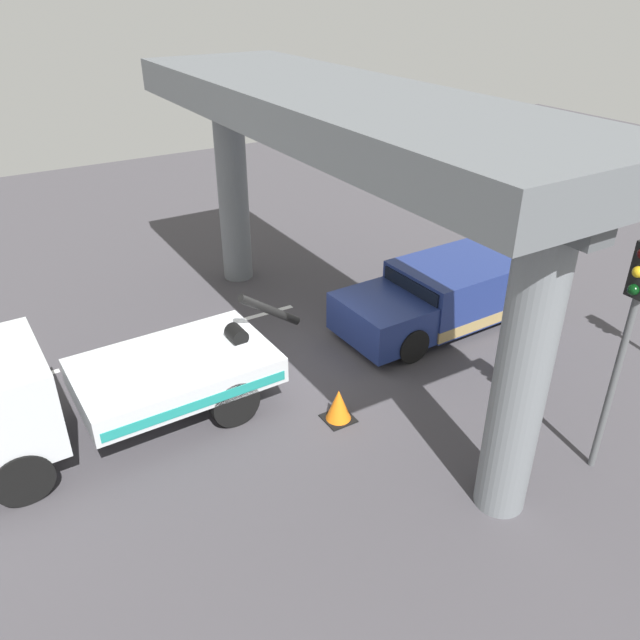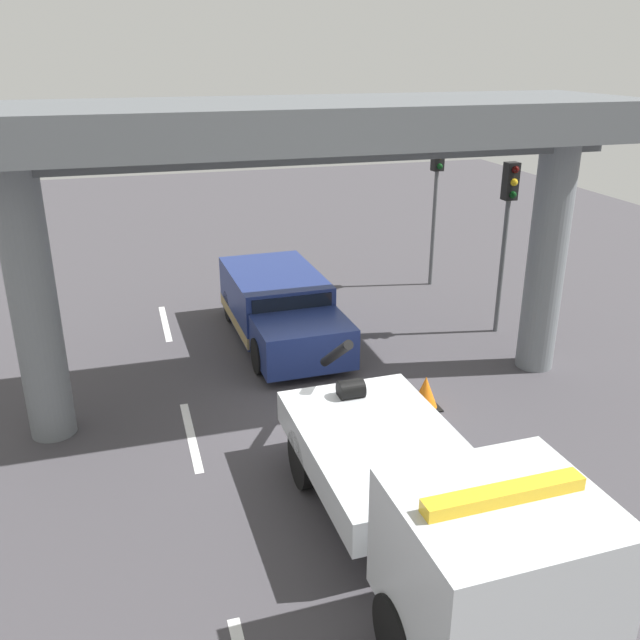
% 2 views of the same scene
% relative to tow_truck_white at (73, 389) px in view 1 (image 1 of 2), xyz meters
% --- Properties ---
extents(ground_plane, '(60.00, 40.00, 0.10)m').
position_rel_tow_truck_white_xyz_m(ground_plane, '(-4.78, -0.02, -1.25)').
color(ground_plane, '#423F44').
extents(lane_stripe_west, '(2.60, 0.16, 0.01)m').
position_rel_tow_truck_white_xyz_m(lane_stripe_west, '(-10.78, -2.79, -1.20)').
color(lane_stripe_west, silver).
rests_on(lane_stripe_west, ground).
extents(lane_stripe_mid, '(2.60, 0.16, 0.01)m').
position_rel_tow_truck_white_xyz_m(lane_stripe_mid, '(-4.78, -2.79, -1.20)').
color(lane_stripe_mid, silver).
rests_on(lane_stripe_mid, ground).
extents(tow_truck_white, '(7.28, 2.54, 2.46)m').
position_rel_tow_truck_white_xyz_m(tow_truck_white, '(0.00, 0.00, 0.00)').
color(tow_truck_white, silver).
rests_on(tow_truck_white, ground).
extents(towed_van_green, '(5.25, 2.32, 1.58)m').
position_rel_tow_truck_white_xyz_m(towed_van_green, '(-8.98, -0.02, -0.42)').
color(towed_van_green, navy).
rests_on(towed_van_green, ground).
extents(overpass_structure, '(3.60, 12.54, 6.00)m').
position_rel_tow_truck_white_xyz_m(overpass_structure, '(-5.66, -0.02, 3.89)').
color(overpass_structure, slate).
rests_on(overpass_structure, ground).
extents(traffic_light_far, '(0.39, 0.32, 4.36)m').
position_rel_tow_truck_white_xyz_m(traffic_light_far, '(-7.76, 5.47, 1.97)').
color(traffic_light_far, '#515456').
rests_on(traffic_light_far, ground).
extents(traffic_cone_orange, '(0.59, 0.59, 0.70)m').
position_rel_tow_truck_white_xyz_m(traffic_cone_orange, '(-4.53, 1.96, -0.87)').
color(traffic_cone_orange, orange).
rests_on(traffic_cone_orange, ground).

